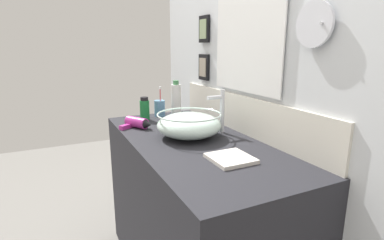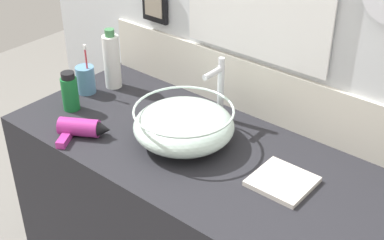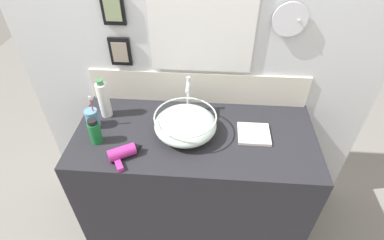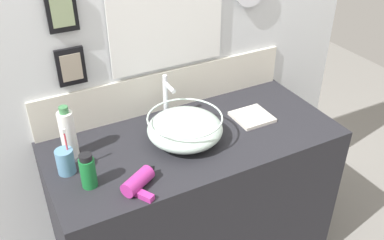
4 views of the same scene
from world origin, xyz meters
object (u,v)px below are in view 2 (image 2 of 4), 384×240
at_px(faucet, 219,86).
at_px(spray_bottle, 70,92).
at_px(glass_bowl_sink, 184,125).
at_px(hand_towel, 282,181).
at_px(soap_dispenser, 112,61).
at_px(toothbrush_cup, 86,79).
at_px(hair_drier, 82,129).

relative_size(faucet, spray_bottle, 1.60).
height_order(glass_bowl_sink, hand_towel, glass_bowl_sink).
bearing_deg(spray_bottle, glass_bowl_sink, 11.62).
relative_size(faucet, soap_dispenser, 0.99).
bearing_deg(spray_bottle, hand_towel, 7.67).
distance_m(faucet, toothbrush_cup, 0.56).
relative_size(toothbrush_cup, soap_dispenser, 0.84).
xyz_separation_m(hair_drier, hand_towel, (0.67, 0.21, -0.02)).
height_order(hair_drier, hand_towel, hair_drier).
bearing_deg(faucet, hand_towel, -24.85).
height_order(glass_bowl_sink, faucet, faucet).
distance_m(hair_drier, toothbrush_cup, 0.32).
relative_size(spray_bottle, hand_towel, 0.86).
height_order(faucet, spray_bottle, faucet).
bearing_deg(toothbrush_cup, hand_towel, -0.62).
bearing_deg(glass_bowl_sink, toothbrush_cup, 177.03).
bearing_deg(soap_dispenser, hair_drier, -59.62).
xyz_separation_m(hair_drier, spray_bottle, (-0.18, 0.10, 0.04)).
relative_size(hair_drier, hand_towel, 1.07).
distance_m(glass_bowl_sink, spray_bottle, 0.48).
bearing_deg(soap_dispenser, faucet, 7.31).
bearing_deg(faucet, spray_bottle, -148.39).
distance_m(hair_drier, soap_dispenser, 0.38).
distance_m(spray_bottle, hand_towel, 0.85).
bearing_deg(glass_bowl_sink, hair_drier, -146.52).
xyz_separation_m(glass_bowl_sink, soap_dispenser, (-0.48, 0.13, 0.05)).
height_order(toothbrush_cup, hand_towel, toothbrush_cup).
xyz_separation_m(hair_drier, soap_dispenser, (-0.19, 0.32, 0.08)).
relative_size(hair_drier, toothbrush_cup, 0.91).
bearing_deg(glass_bowl_sink, soap_dispenser, 164.88).
bearing_deg(hair_drier, soap_dispenser, 120.38).
bearing_deg(hair_drier, toothbrush_cup, 136.75).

